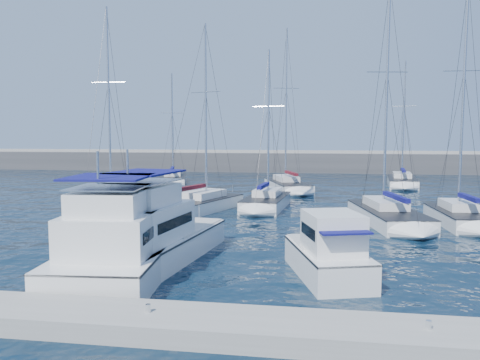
# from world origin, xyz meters

# --- Properties ---
(ground) EXTENTS (220.00, 220.00, 0.00)m
(ground) POSITION_xyz_m (0.00, 0.00, 0.00)
(ground) COLOR black
(ground) RESTS_ON ground
(breakwater) EXTENTS (160.00, 6.00, 4.45)m
(breakwater) POSITION_xyz_m (0.00, 52.00, 1.05)
(breakwater) COLOR #424244
(breakwater) RESTS_ON ground
(dock) EXTENTS (40.00, 2.20, 0.60)m
(dock) POSITION_xyz_m (0.00, -11.00, 0.30)
(dock) COLOR gray
(dock) RESTS_ON ground
(dock_cleat_centre) EXTENTS (0.16, 0.16, 0.25)m
(dock_cleat_centre) POSITION_xyz_m (0.00, -11.00, 0.72)
(dock_cleat_centre) COLOR silver
(dock_cleat_centre) RESTS_ON dock
(dock_cleat_near_stbd) EXTENTS (0.16, 0.16, 0.25)m
(dock_cleat_near_stbd) POSITION_xyz_m (8.00, -11.00, 0.72)
(dock_cleat_near_stbd) COLOR silver
(dock_cleat_near_stbd) RESTS_ON dock
(motor_yacht_port_inner) EXTENTS (4.73, 8.57, 4.69)m
(motor_yacht_port_inner) POSITION_xyz_m (-3.13, -5.97, 1.13)
(motor_yacht_port_inner) COLOR silver
(motor_yacht_port_inner) RESTS_ON ground
(motor_yacht_stbd_inner) EXTENTS (4.74, 9.74, 4.69)m
(motor_yacht_stbd_inner) POSITION_xyz_m (-2.40, -3.56, 1.13)
(motor_yacht_stbd_inner) COLOR silver
(motor_yacht_stbd_inner) RESTS_ON ground
(motor_yacht_stbd_outer) EXTENTS (3.81, 5.86, 3.20)m
(motor_yacht_stbd_outer) POSITION_xyz_m (5.52, -4.76, 0.94)
(motor_yacht_stbd_outer) COLOR white
(motor_yacht_stbd_outer) RESTS_ON ground
(sailboat_mid_a) EXTENTS (3.34, 7.59, 15.90)m
(sailboat_mid_a) POSITION_xyz_m (-10.71, 9.62, 0.55)
(sailboat_mid_a) COLOR white
(sailboat_mid_a) RESTS_ON ground
(sailboat_mid_b) EXTENTS (5.77, 9.04, 14.77)m
(sailboat_mid_b) POSITION_xyz_m (-3.76, 11.20, 0.52)
(sailboat_mid_b) COLOR white
(sailboat_mid_b) RESTS_ON ground
(sailboat_mid_c) EXTENTS (3.62, 7.69, 13.05)m
(sailboat_mid_c) POSITION_xyz_m (1.16, 13.37, 0.51)
(sailboat_mid_c) COLOR silver
(sailboat_mid_c) RESTS_ON ground
(sailboat_mid_d) EXTENTS (4.67, 9.61, 16.27)m
(sailboat_mid_d) POSITION_xyz_m (9.84, 8.33, 0.53)
(sailboat_mid_d) COLOR silver
(sailboat_mid_d) RESTS_ON ground
(sailboat_mid_e) EXTENTS (3.34, 7.12, 16.19)m
(sailboat_mid_e) POSITION_xyz_m (14.55, 8.30, 0.56)
(sailboat_mid_e) COLOR silver
(sailboat_mid_e) RESTS_ON ground
(sailboat_back_a) EXTENTS (5.30, 9.72, 13.70)m
(sailboat_back_a) POSITION_xyz_m (-11.98, 30.71, 0.50)
(sailboat_back_a) COLOR silver
(sailboat_back_a) RESTS_ON ground
(sailboat_back_b) EXTENTS (5.83, 9.95, 17.54)m
(sailboat_back_b) POSITION_xyz_m (2.17, 26.04, 0.54)
(sailboat_back_b) COLOR silver
(sailboat_back_b) RESTS_ON ground
(sailboat_back_c) EXTENTS (4.12, 9.17, 14.78)m
(sailboat_back_c) POSITION_xyz_m (15.13, 32.31, 0.52)
(sailboat_back_c) COLOR silver
(sailboat_back_c) RESTS_ON ground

